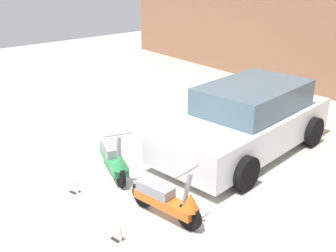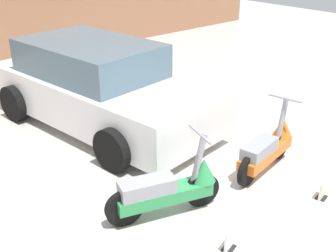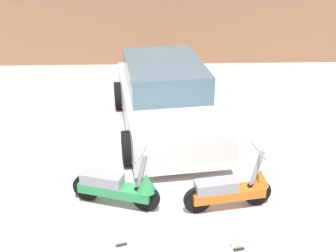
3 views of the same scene
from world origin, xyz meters
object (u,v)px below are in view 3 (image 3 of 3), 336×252
placard_near_left_scooter (121,237)px  scooter_front_right (232,189)px  car_rear_left (166,98)px  scooter_front_left (119,186)px  placard_near_right_scooter (238,242)px

placard_near_left_scooter → scooter_front_right: bearing=25.0°
car_rear_left → placard_near_left_scooter: (-0.75, -3.73, -0.59)m
scooter_front_left → car_rear_left: (0.83, 2.82, 0.34)m
scooter_front_right → car_rear_left: 3.11m
scooter_front_right → car_rear_left: bearing=98.2°
placard_near_left_scooter → placard_near_right_scooter: bearing=-5.1°
car_rear_left → placard_near_right_scooter: (0.89, -3.88, -0.59)m
car_rear_left → placard_near_right_scooter: bearing=5.5°
scooter_front_right → placard_near_left_scooter: bearing=-164.8°
car_rear_left → placard_near_left_scooter: bearing=-18.8°
scooter_front_left → placard_near_left_scooter: scooter_front_left is taller
scooter_front_left → car_rear_left: car_rear_left is taller
scooter_front_left → placard_near_left_scooter: size_ratio=5.47×
placard_near_right_scooter → scooter_front_right: bearing=86.2°
scooter_front_right → placard_near_left_scooter: scooter_front_right is taller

